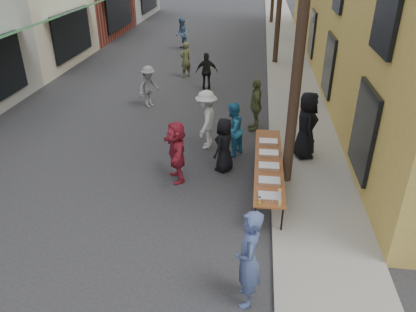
% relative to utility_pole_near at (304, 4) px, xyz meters
% --- Properties ---
extents(ground, '(120.00, 120.00, 0.00)m').
position_rel_utility_pole_near_xyz_m(ground, '(-4.30, -3.00, -4.50)').
color(ground, '#28282B').
rests_on(ground, ground).
extents(sidewalk, '(2.20, 60.00, 0.10)m').
position_rel_utility_pole_near_xyz_m(sidewalk, '(0.70, 12.00, -4.45)').
color(sidewalk, gray).
rests_on(sidewalk, ground).
extents(utility_pole_near, '(0.26, 0.26, 9.00)m').
position_rel_utility_pole_near_xyz_m(utility_pole_near, '(0.00, 0.00, 0.00)').
color(utility_pole_near, '#2D2116').
rests_on(utility_pole_near, ground).
extents(serving_table, '(0.70, 4.00, 0.75)m').
position_rel_utility_pole_near_xyz_m(serving_table, '(-0.50, -0.30, -3.79)').
color(serving_table, brown).
rests_on(serving_table, ground).
extents(catering_tray_sausage, '(0.50, 0.33, 0.08)m').
position_rel_utility_pole_near_xyz_m(catering_tray_sausage, '(-0.50, -1.95, -3.71)').
color(catering_tray_sausage, maroon).
rests_on(catering_tray_sausage, serving_table).
extents(catering_tray_foil_b, '(0.50, 0.33, 0.08)m').
position_rel_utility_pole_near_xyz_m(catering_tray_foil_b, '(-0.50, -1.30, -3.71)').
color(catering_tray_foil_b, '#B2B2B7').
rests_on(catering_tray_foil_b, serving_table).
extents(catering_tray_buns, '(0.50, 0.33, 0.08)m').
position_rel_utility_pole_near_xyz_m(catering_tray_buns, '(-0.50, -0.60, -3.71)').
color(catering_tray_buns, tan).
rests_on(catering_tray_buns, serving_table).
extents(catering_tray_foil_d, '(0.50, 0.33, 0.08)m').
position_rel_utility_pole_near_xyz_m(catering_tray_foil_d, '(-0.50, 0.10, -3.71)').
color(catering_tray_foil_d, '#B2B2B7').
rests_on(catering_tray_foil_d, serving_table).
extents(catering_tray_buns_end, '(0.50, 0.33, 0.08)m').
position_rel_utility_pole_near_xyz_m(catering_tray_buns_end, '(-0.50, 0.80, -3.71)').
color(catering_tray_buns_end, tan).
rests_on(catering_tray_buns_end, serving_table).
extents(condiment_jar_a, '(0.07, 0.07, 0.08)m').
position_rel_utility_pole_near_xyz_m(condiment_jar_a, '(-0.72, -2.25, -3.71)').
color(condiment_jar_a, '#A57F26').
rests_on(condiment_jar_a, serving_table).
extents(condiment_jar_b, '(0.07, 0.07, 0.08)m').
position_rel_utility_pole_near_xyz_m(condiment_jar_b, '(-0.72, -2.15, -3.71)').
color(condiment_jar_b, '#A57F26').
rests_on(condiment_jar_b, serving_table).
extents(condiment_jar_c, '(0.07, 0.07, 0.08)m').
position_rel_utility_pole_near_xyz_m(condiment_jar_c, '(-0.72, -2.05, -3.71)').
color(condiment_jar_c, '#A57F26').
rests_on(condiment_jar_c, serving_table).
extents(cup_stack, '(0.08, 0.08, 0.12)m').
position_rel_utility_pole_near_xyz_m(cup_stack, '(-0.30, -2.20, -3.69)').
color(cup_stack, tan).
rests_on(cup_stack, serving_table).
extents(guest_front_a, '(0.76, 0.89, 1.54)m').
position_rel_utility_pole_near_xyz_m(guest_front_a, '(-1.70, 0.50, -3.73)').
color(guest_front_a, black).
rests_on(guest_front_a, ground).
extents(guest_front_b, '(0.50, 0.72, 1.90)m').
position_rel_utility_pole_near_xyz_m(guest_front_b, '(-0.90, -4.15, -3.55)').
color(guest_front_b, '#425280').
rests_on(guest_front_b, ground).
extents(guest_front_c, '(0.94, 1.00, 1.64)m').
position_rel_utility_pole_near_xyz_m(guest_front_c, '(-1.55, 1.43, -3.68)').
color(guest_front_c, teal).
rests_on(guest_front_c, ground).
extents(guest_front_d, '(0.77, 1.23, 1.83)m').
position_rel_utility_pole_near_xyz_m(guest_front_d, '(-2.36, 1.85, -3.59)').
color(guest_front_d, beige).
rests_on(guest_front_d, ground).
extents(guest_front_e, '(0.56, 1.09, 1.78)m').
position_rel_utility_pole_near_xyz_m(guest_front_e, '(-0.90, 3.37, -3.61)').
color(guest_front_e, '#596239').
rests_on(guest_front_e, ground).
extents(guest_queue_back, '(0.99, 1.63, 1.68)m').
position_rel_utility_pole_near_xyz_m(guest_queue_back, '(-2.90, -0.17, -3.66)').
color(guest_queue_back, maroon).
rests_on(guest_queue_back, ground).
extents(server, '(0.71, 1.01, 1.95)m').
position_rel_utility_pole_near_xyz_m(server, '(0.56, 1.42, -3.42)').
color(server, black).
rests_on(server, sidewalk).
extents(passerby_left, '(1.01, 1.19, 1.59)m').
position_rel_utility_pole_near_xyz_m(passerby_left, '(-4.99, 5.11, -3.70)').
color(passerby_left, slate).
rests_on(passerby_left, ground).
extents(passerby_mid, '(0.98, 0.52, 1.59)m').
position_rel_utility_pole_near_xyz_m(passerby_mid, '(-3.04, 7.41, -3.71)').
color(passerby_mid, black).
rests_on(passerby_mid, ground).
extents(passerby_right, '(0.69, 0.71, 1.64)m').
position_rel_utility_pole_near_xyz_m(passerby_right, '(-4.25, 9.11, -3.68)').
color(passerby_right, brown).
rests_on(passerby_right, ground).
extents(passerby_far, '(0.97, 1.07, 1.80)m').
position_rel_utility_pole_near_xyz_m(passerby_far, '(-5.41, 14.61, -3.60)').
color(passerby_far, '#4C6F94').
rests_on(passerby_far, ground).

